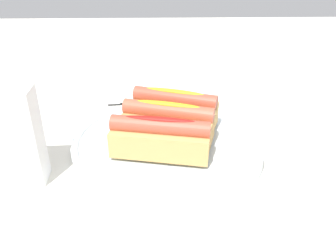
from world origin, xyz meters
name	(u,v)px	position (x,y,z in m)	size (l,w,h in m)	color
ground_plane	(171,150)	(0.00, 0.00, 0.00)	(2.40, 2.40, 0.00)	silver
serving_bowl	(168,144)	(0.01, 0.01, 0.02)	(0.32, 0.32, 0.03)	silver
hotdog_front	(175,108)	(-0.01, -0.04, 0.06)	(0.16, 0.10, 0.06)	tan
hotdog_back	(168,122)	(0.01, 0.01, 0.06)	(0.16, 0.09, 0.06)	tan
hotdog_side	(160,138)	(0.02, 0.06, 0.06)	(0.16, 0.08, 0.06)	tan
water_glass	(300,125)	(-0.23, -0.01, 0.04)	(0.07, 0.07, 0.09)	white
napkin_box	(1,138)	(0.25, 0.08, 0.07)	(0.11, 0.04, 0.15)	white
chopstick_near	(157,102)	(0.03, -0.20, 0.00)	(0.01, 0.01, 0.22)	black
chopstick_far	(170,100)	(0.00, -0.21, 0.00)	(0.01, 0.01, 0.22)	black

